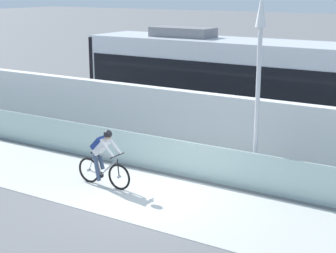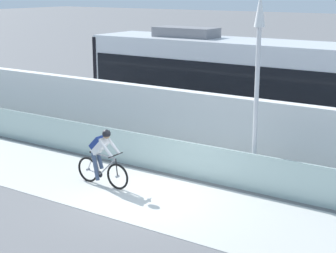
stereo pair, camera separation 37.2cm
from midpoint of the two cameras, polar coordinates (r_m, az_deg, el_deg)
name	(u,v)px [view 2 (the right image)]	position (r m, az deg, el deg)	size (l,w,h in m)	color
ground_plane	(148,197)	(14.34, -1.39, -7.32)	(200.00, 200.00, 0.00)	slate
bike_path_deck	(148,197)	(14.34, -1.39, -7.29)	(32.00, 3.20, 0.01)	beige
glass_parapet	(186,159)	(15.62, 2.52, -3.44)	(32.00, 0.05, 1.05)	#ADC6C1
concrete_barrier_wall	(217,128)	(16.98, 5.70, -0.18)	(32.00, 0.36, 2.11)	white
tram_rail_near	(250,142)	(19.40, 9.11, -1.64)	(32.00, 0.08, 0.01)	#595654
tram_rail_far	(267,133)	(20.67, 10.79, -0.72)	(32.00, 0.08, 0.01)	#595654
tram	(231,83)	(20.11, 7.14, 4.52)	(11.06, 2.54, 3.81)	silver
cyclist_on_bike	(102,157)	(14.95, -6.20, -3.23)	(1.77, 0.58, 1.61)	black
lamp_post_antenna	(258,67)	(14.37, 10.05, 6.13)	(0.28, 0.28, 5.20)	gray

